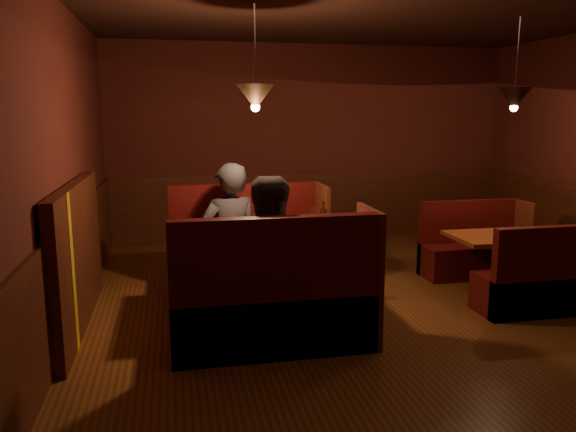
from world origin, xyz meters
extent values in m
cube|color=#4E2F11|center=(0.00, 0.00, -0.01)|extent=(6.00, 7.00, 0.01)
cube|color=#441816|center=(0.00, 3.50, 1.45)|extent=(6.00, 0.01, 2.90)
cube|color=#441816|center=(-3.00, 0.00, 1.45)|extent=(0.01, 7.00, 2.90)
cube|color=#35180D|center=(0.00, 3.48, 0.50)|extent=(6.00, 0.04, 1.00)
cube|color=#35180D|center=(-2.98, 0.00, 0.50)|extent=(0.04, 7.00, 1.00)
cube|color=#35180D|center=(-2.92, 0.40, 0.65)|extent=(0.10, 2.20, 1.30)
cube|color=gold|center=(-2.87, -0.15, 0.65)|extent=(0.01, 0.12, 1.30)
cylinder|color=#333333|center=(-1.31, 0.36, 2.45)|extent=(0.01, 0.01, 0.80)
cone|color=black|center=(-1.31, 0.36, 2.05)|extent=(0.34, 0.34, 0.22)
sphere|color=#FFBF72|center=(-1.31, 0.36, 1.96)|extent=(0.08, 0.08, 0.08)
cylinder|color=#333333|center=(1.38, 0.51, 2.45)|extent=(0.01, 0.01, 0.80)
cone|color=black|center=(1.38, 0.51, 2.05)|extent=(0.34, 0.34, 0.22)
sphere|color=#FFBF72|center=(1.38, 0.51, 1.96)|extent=(0.08, 0.08, 0.08)
cube|color=#5F2B0F|center=(-1.31, 0.36, 0.79)|extent=(1.52, 0.92, 0.05)
cylinder|color=#35180D|center=(-1.31, 0.36, 0.38)|extent=(0.15, 0.15, 0.76)
cylinder|color=#35180D|center=(-1.31, 0.36, 0.02)|extent=(0.61, 0.61, 0.04)
cylinder|color=silver|center=(-1.20, 0.22, 0.82)|extent=(0.30, 0.30, 0.02)
cube|color=black|center=(-1.21, 0.23, 0.85)|extent=(0.10, 0.09, 0.04)
ellipsoid|color=silver|center=(-1.31, 0.21, 0.86)|extent=(0.08, 0.08, 0.06)
cube|color=tan|center=(-1.19, 0.13, 0.85)|extent=(0.09, 0.08, 0.03)
cylinder|color=silver|center=(-1.23, 0.18, 0.84)|extent=(0.10, 0.11, 0.01)
cylinder|color=silver|center=(-1.37, 0.54, 0.82)|extent=(0.28, 0.28, 0.02)
ellipsoid|color=beige|center=(-1.41, 0.58, 0.86)|extent=(0.11, 0.11, 0.06)
cube|color=silver|center=(-1.47, 0.52, 0.83)|extent=(0.22, 0.03, 0.00)
cylinder|color=white|center=(-0.98, 0.39, 0.86)|extent=(0.06, 0.06, 0.09)
cylinder|color=white|center=(-0.69, 0.61, 0.90)|extent=(0.08, 0.08, 0.16)
cylinder|color=white|center=(-0.80, 0.12, 0.90)|extent=(0.08, 0.08, 0.16)
cylinder|color=#47230F|center=(-0.63, 0.46, 0.90)|extent=(0.07, 0.07, 0.17)
cylinder|color=#47230F|center=(-0.63, 0.46, 1.03)|extent=(0.03, 0.03, 0.08)
ellipsoid|color=white|center=(-0.87, 0.21, 0.84)|extent=(0.12, 0.12, 0.05)
cube|color=#360403|center=(-1.31, 1.15, 0.24)|extent=(1.63, 0.60, 0.49)
cube|color=#360403|center=(-1.31, 1.38, 0.57)|extent=(1.63, 0.13, 1.14)
cube|color=#35180D|center=(-0.47, 1.15, 0.57)|extent=(0.04, 0.60, 1.14)
cube|color=#360403|center=(-1.31, -0.42, 0.24)|extent=(1.63, 0.60, 0.49)
cube|color=#360403|center=(-1.31, -0.66, 0.57)|extent=(1.63, 0.13, 1.14)
cube|color=#35180D|center=(-0.47, -0.42, 0.57)|extent=(0.04, 0.60, 1.14)
cube|color=#5F2B0F|center=(1.38, 0.51, 0.61)|extent=(1.12, 0.71, 0.04)
cylinder|color=#35180D|center=(1.38, 0.51, 0.29)|extent=(0.12, 0.12, 0.59)
cylinder|color=#35180D|center=(1.38, 0.51, 0.02)|extent=(0.47, 0.47, 0.03)
cube|color=#360403|center=(1.38, 1.12, 0.19)|extent=(1.20, 0.46, 0.38)
cube|color=#360403|center=(1.38, 1.30, 0.44)|extent=(1.20, 0.10, 0.88)
cube|color=#35180D|center=(2.00, 1.12, 0.44)|extent=(0.03, 0.46, 0.88)
cube|color=#360403|center=(1.38, -0.10, 0.19)|extent=(1.20, 0.46, 0.38)
cube|color=#360403|center=(1.38, -0.28, 0.44)|extent=(1.20, 0.10, 0.88)
imported|color=black|center=(-1.50, 0.95, 0.88)|extent=(0.73, 0.58, 1.76)
imported|color=#2A2620|center=(-1.24, -0.26, 0.88)|extent=(1.02, 0.90, 1.75)
camera|label=1|loc=(-2.05, -4.74, 1.92)|focal=35.00mm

